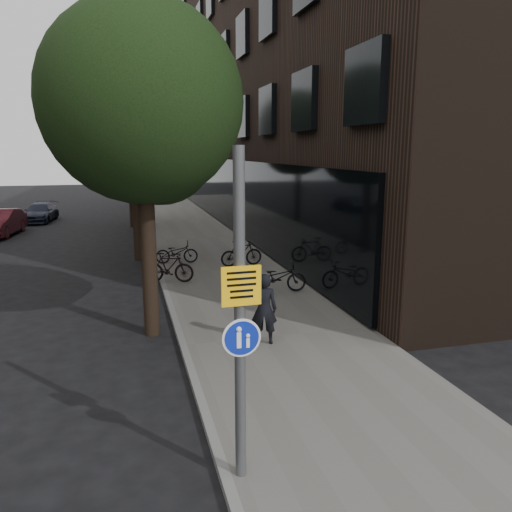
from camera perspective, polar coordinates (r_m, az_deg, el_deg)
name	(u,v)px	position (r m, az deg, el deg)	size (l,w,h in m)	color
ground	(329,414)	(8.74, 8.34, -17.48)	(120.00, 120.00, 0.00)	black
sidewalk	(224,271)	(17.79, -3.64, -1.73)	(4.50, 60.00, 0.12)	#63605B
curb_edge	(160,275)	(17.51, -10.89, -2.14)	(0.15, 60.00, 0.13)	slate
building_right_dark_brick	(320,68)	(31.55, 7.28, 20.53)	(12.00, 40.00, 18.00)	black
street_tree_near	(145,112)	(11.64, -12.55, 15.81)	(4.40, 4.40, 7.50)	black
street_tree_mid	(135,128)	(20.12, -13.71, 14.06)	(5.00, 5.00, 7.80)	black
street_tree_far	(130,135)	(29.11, -14.20, 13.30)	(5.00, 5.00, 7.80)	black
signpost	(240,320)	(6.16, -1.86, -7.27)	(0.49, 0.14, 4.22)	#595B5E
pedestrian	(264,309)	(10.89, 0.92, -6.06)	(0.57, 0.38, 1.57)	black
parked_bike_facade_near	(278,277)	(14.89, 2.51, -2.45)	(0.59, 1.70, 0.89)	black
parked_bike_facade_far	(241,253)	(18.20, -1.68, 0.31)	(0.44, 1.57, 0.94)	black
parked_bike_curb_near	(177,252)	(18.90, -9.05, 0.42)	(0.55, 1.56, 0.82)	black
parked_bike_curb_far	(169,267)	(16.21, -9.93, -1.30)	(0.45, 1.60, 0.96)	black
parked_car_mid	(1,223)	(28.50, -27.15, 3.40)	(1.41, 4.03, 1.33)	#50171E
parked_car_far	(40,212)	(33.14, -23.45, 4.59)	(1.57, 3.86, 1.12)	#1A1F30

